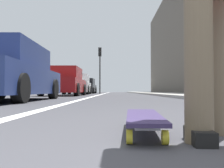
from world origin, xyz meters
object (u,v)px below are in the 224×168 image
(parked_car_near, at_px, (7,74))
(parked_car_end, at_px, (86,86))
(parked_car_mid, at_px, (64,82))
(traffic_light, at_px, (100,62))
(parked_car_far, at_px, (78,85))
(skateboard, at_px, (144,118))

(parked_car_near, bearing_deg, parked_car_end, 0.18)
(parked_car_mid, bearing_deg, parked_car_near, 178.85)
(parked_car_end, bearing_deg, traffic_light, -141.30)
(parked_car_near, relative_size, traffic_light, 1.08)
(parked_car_mid, distance_m, parked_car_far, 5.57)
(skateboard, height_order, parked_car_near, parked_car_near)
(parked_car_end, distance_m, traffic_light, 3.28)
(skateboard, relative_size, parked_car_end, 0.20)
(parked_car_near, xyz_separation_m, parked_car_end, (18.03, 0.06, -0.01))
(parked_car_far, relative_size, traffic_light, 0.96)
(parked_car_mid, bearing_deg, parked_car_end, 0.94)
(parked_car_end, bearing_deg, parked_car_mid, -179.06)
(parked_car_mid, height_order, parked_car_end, parked_car_mid)
(parked_car_near, bearing_deg, traffic_light, -5.09)
(parked_car_far, bearing_deg, parked_car_mid, -178.88)
(parked_car_near, relative_size, parked_car_end, 1.07)
(parked_car_far, bearing_deg, parked_car_near, 179.89)
(parked_car_mid, bearing_deg, parked_car_far, 1.12)
(traffic_light, bearing_deg, parked_car_far, 160.80)
(skateboard, distance_m, parked_car_near, 5.79)
(skateboard, xyz_separation_m, traffic_light, (21.08, 1.56, 2.85))
(traffic_light, bearing_deg, skateboard, -175.78)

